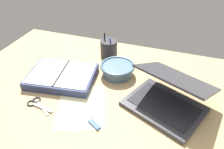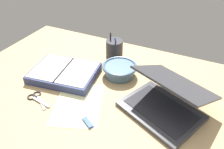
{
  "view_description": "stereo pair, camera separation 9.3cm",
  "coord_description": "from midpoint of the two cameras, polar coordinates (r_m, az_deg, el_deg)",
  "views": [
    {
      "loc": [
        31.95,
        -71.4,
        69.2
      ],
      "look_at": [
        5.33,
        6.33,
        9.0
      ],
      "focal_mm": 35.0,
      "sensor_mm": 36.0,
      "label": 1
    },
    {
      "loc": [
        40.57,
        -67.89,
        69.2
      ],
      "look_at": [
        5.33,
        6.33,
        9.0
      ],
      "focal_mm": 35.0,
      "sensor_mm": 36.0,
      "label": 2
    }
  ],
  "objects": [
    {
      "name": "bowl",
      "position": [
        1.12,
        4.4,
        1.25
      ],
      "size": [
        17.93,
        17.93,
        6.1
      ],
      "color": "slate",
      "rests_on": "desk_top"
    },
    {
      "name": "paper_sheet_front",
      "position": [
        0.97,
        -6.06,
        -7.7
      ],
      "size": [
        28.71,
        33.02,
        0.16
      ],
      "primitive_type": "cube",
      "rotation": [
        0.0,
        0.0,
        0.37
      ],
      "color": "#F4EFB2",
      "rests_on": "desk_top"
    },
    {
      "name": "pen_cup",
      "position": [
        1.26,
        2.74,
        6.74
      ],
      "size": [
        9.68,
        9.68,
        14.11
      ],
      "color": "#28282D",
      "rests_on": "desk_top"
    },
    {
      "name": "usb_drive",
      "position": [
        0.89,
        -3.39,
        -12.45
      ],
      "size": [
        7.02,
        5.02,
        1.0
      ],
      "rotation": [
        0.0,
        0.0,
        1.04
      ],
      "color": "#33519E",
      "rests_on": "desk_top"
    },
    {
      "name": "scissors",
      "position": [
        1.04,
        -16.86,
        -5.8
      ],
      "size": [
        13.61,
        8.85,
        0.8
      ],
      "rotation": [
        0.0,
        0.0,
        -0.37
      ],
      "color": "#B7B7BC",
      "rests_on": "desk_top"
    },
    {
      "name": "laptop",
      "position": [
        0.95,
        16.59,
        -6.72
      ],
      "size": [
        40.45,
        39.56,
        17.15
      ],
      "rotation": [
        0.0,
        0.0,
        -0.42
      ],
      "color": "#38383D",
      "rests_on": "desk_top"
    },
    {
      "name": "planner",
      "position": [
        1.13,
        -10.0,
        0.36
      ],
      "size": [
        35.14,
        28.19,
        4.45
      ],
      "rotation": [
        0.0,
        0.0,
        0.14
      ],
      "color": "navy",
      "rests_on": "desk_top"
    },
    {
      "name": "desk_top",
      "position": [
        1.04,
        -1.59,
        -4.77
      ],
      "size": [
        140.0,
        100.0,
        2.0
      ],
      "primitive_type": "cube",
      "color": "tan",
      "rests_on": "ground"
    }
  ]
}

